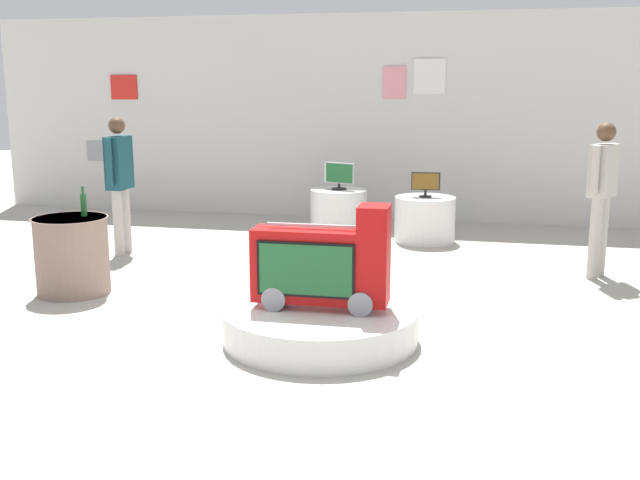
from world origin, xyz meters
name	(u,v)px	position (x,y,z in m)	size (l,w,h in m)	color
ground_plane	(299,328)	(0.00, 0.00, 0.00)	(30.00, 30.00, 0.00)	#B2ADA3
back_wall_display	(386,118)	(0.00, 5.47, 1.56)	(12.99, 0.13, 3.12)	silver
main_display_pedestal	(320,324)	(0.25, -0.28, 0.14)	(1.61, 1.61, 0.28)	silver
novelty_firetruck_tv	(323,266)	(0.27, -0.28, 0.63)	(1.11, 0.37, 0.87)	gray
display_pedestal_left_rear	(425,219)	(0.75, 3.89, 0.30)	(0.81, 0.81, 0.60)	silver
tv_on_left_rear	(426,183)	(0.75, 3.89, 0.79)	(0.38, 0.17, 0.33)	black
display_pedestal_center_rear	(339,210)	(-0.51, 4.35, 0.30)	(0.82, 0.82, 0.60)	silver
tv_on_center_rear	(339,175)	(-0.51, 4.35, 0.81)	(0.45, 0.22, 0.38)	black
side_table_round	(72,255)	(-2.50, 0.58, 0.40)	(0.75, 0.75, 0.78)	gray
bottle_on_side_table	(83,204)	(-2.39, 0.68, 0.90)	(0.06, 0.06, 0.30)	#195926
shopper_browsing_near_truck	(119,175)	(-2.85, 2.33, 0.98)	(0.20, 0.56, 1.69)	#B2ADA3
shopper_browsing_rear	(602,188)	(2.75, 2.39, 0.99)	(0.35, 0.51, 1.68)	#B2ADA3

